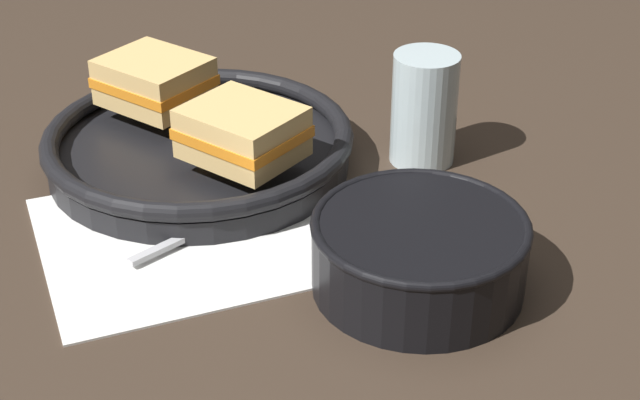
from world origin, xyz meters
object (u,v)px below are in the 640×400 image
at_px(spoon, 233,216).
at_px(skillet, 199,147).
at_px(sandwich_near_right, 155,81).
at_px(sandwich_near_left, 242,132).
at_px(soup_bowl, 419,250).
at_px(drinking_glass, 424,109).

height_order(spoon, skillet, skillet).
distance_m(spoon, skillet, 0.11).
height_order(skillet, sandwich_near_right, sandwich_near_right).
bearing_deg(sandwich_near_left, soup_bowl, -54.82).
bearing_deg(skillet, drinking_glass, -6.57).
relative_size(skillet, sandwich_near_left, 2.30).
xyz_separation_m(sandwich_near_left, drinking_glass, (0.18, 0.04, -0.01)).
xyz_separation_m(soup_bowl, sandwich_near_left, (-0.12, 0.17, 0.03)).
bearing_deg(sandwich_near_right, sandwich_near_left, -60.50).
distance_m(skillet, sandwich_near_left, 0.08).
xyz_separation_m(spoon, sandwich_near_right, (-0.06, 0.17, 0.06)).
bearing_deg(soup_bowl, sandwich_near_left, 125.18).
bearing_deg(soup_bowl, skillet, 123.68).
distance_m(soup_bowl, skillet, 0.27).
bearing_deg(drinking_glass, spoon, -156.45).
height_order(sandwich_near_left, drinking_glass, drinking_glass).
bearing_deg(spoon, soup_bowl, -74.83).
bearing_deg(sandwich_near_left, skillet, 119.50).
bearing_deg(drinking_glass, sandwich_near_right, 160.61).
bearing_deg(soup_bowl, spoon, 137.97).
bearing_deg(sandwich_near_right, spoon, -72.18).
bearing_deg(sandwich_near_right, drinking_glass, -19.39).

